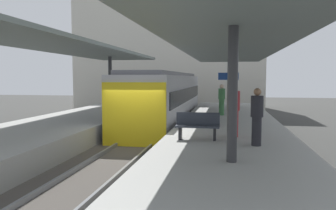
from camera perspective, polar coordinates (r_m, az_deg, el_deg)
ground_plane at (r=13.49m, az=-5.93°, el=-8.04°), size 80.00×80.00×0.00m
platform_left at (r=14.88m, az=-20.20°, el=-5.14°), size 4.40×28.00×1.00m
platform_right at (r=12.87m, az=10.64°, el=-6.43°), size 4.40×28.00×1.00m
track_ballast at (r=13.46m, az=-5.93°, el=-7.62°), size 3.20×28.00×0.20m
rail_near_side at (r=13.64m, az=-8.86°, el=-6.76°), size 0.08×28.00×0.14m
rail_far_side at (r=13.25m, az=-2.92°, el=-7.05°), size 0.08×28.00×0.14m
commuter_train at (r=19.99m, az=-0.42°, el=1.13°), size 2.78×14.01×3.10m
canopy_left at (r=15.96m, az=-18.03°, el=9.59°), size 4.18×21.00×3.52m
canopy_right at (r=14.09m, az=10.82°, el=9.60°), size 4.18×21.00×3.31m
platform_bench at (r=10.58m, az=5.16°, el=-3.48°), size 1.40×0.41×0.86m
platform_sign at (r=14.95m, az=10.42°, el=3.30°), size 0.90×0.08×2.21m
passenger_near_bench at (r=17.64m, az=9.30°, el=0.99°), size 0.36×0.36×1.64m
passenger_mid_platform at (r=9.86m, az=15.17°, el=-1.85°), size 0.36×0.36×1.68m
passenger_far_end at (r=11.18m, az=11.43°, el=-0.79°), size 0.36×0.36×1.76m
station_building_backdrop at (r=33.22m, az=0.34°, el=9.05°), size 18.00×6.00×11.00m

